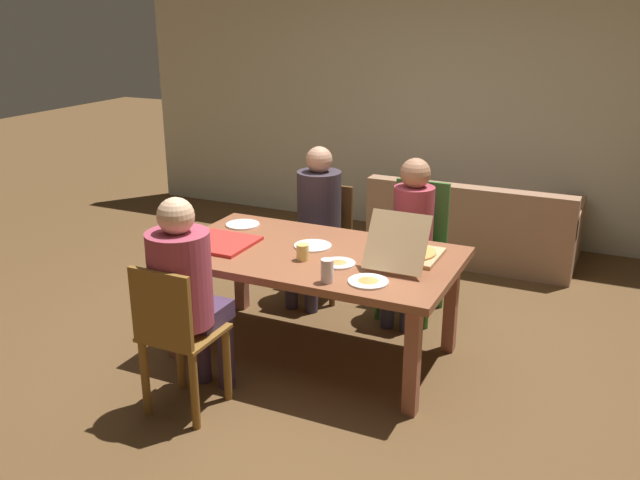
{
  "coord_description": "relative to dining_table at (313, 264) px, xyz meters",
  "views": [
    {
      "loc": [
        1.78,
        -3.72,
        2.23
      ],
      "look_at": [
        0.0,
        0.1,
        0.77
      ],
      "focal_mm": 38.5,
      "sensor_mm": 36.0,
      "label": 1
    }
  ],
  "objects": [
    {
      "name": "person_2",
      "position": [
        0.39,
        0.81,
        0.07
      ],
      "size": [
        0.29,
        0.49,
        1.2
      ],
      "color": "#2F3146",
      "rests_on": "ground"
    },
    {
      "name": "pizza_box_0",
      "position": [
        -0.62,
        -0.13,
        0.09
      ],
      "size": [
        0.42,
        0.42,
        0.02
      ],
      "color": "red",
      "rests_on": "dining_table"
    },
    {
      "name": "couch",
      "position": [
        0.54,
        2.3,
        -0.38
      ],
      "size": [
        1.81,
        0.92,
        0.74
      ],
      "color": "#9C7255",
      "rests_on": "ground"
    },
    {
      "name": "plate_0",
      "position": [
        -0.05,
        0.09,
        0.09
      ],
      "size": [
        0.25,
        0.25,
        0.01
      ],
      "color": "white",
      "rests_on": "dining_table"
    },
    {
      "name": "plate_3",
      "position": [
        0.5,
        -0.32,
        0.09
      ],
      "size": [
        0.23,
        0.23,
        0.03
      ],
      "color": "white",
      "rests_on": "dining_table"
    },
    {
      "name": "plate_1",
      "position": [
        -0.7,
        0.29,
        0.09
      ],
      "size": [
        0.24,
        0.24,
        0.01
      ],
      "color": "white",
      "rests_on": "dining_table"
    },
    {
      "name": "ground_plane",
      "position": [
        0.0,
        0.0,
        -0.64
      ],
      "size": [
        20.0,
        20.0,
        0.0
      ],
      "primitive_type": "plane",
      "color": "brown"
    },
    {
      "name": "back_wall",
      "position": [
        0.0,
        2.94,
        0.72
      ],
      "size": [
        6.7,
        0.12,
        2.72
      ],
      "primitive_type": "cube",
      "color": "beige",
      "rests_on": "ground"
    },
    {
      "name": "chair_2",
      "position": [
        0.39,
        0.97,
        -0.11
      ],
      "size": [
        0.43,
        0.45,
        0.98
      ],
      "color": "#356E2E",
      "rests_on": "ground"
    },
    {
      "name": "chair_1",
      "position": [
        -0.38,
        0.97,
        -0.16
      ],
      "size": [
        0.43,
        0.38,
        0.87
      ],
      "color": "#533518",
      "rests_on": "ground"
    },
    {
      "name": "drinking_glass_0",
      "position": [
        -0.0,
        -0.15,
        0.13
      ],
      "size": [
        0.08,
        0.08,
        0.1
      ],
      "primitive_type": "cylinder",
      "color": "#E7CB67",
      "rests_on": "dining_table"
    },
    {
      "name": "person_1",
      "position": [
        -0.38,
        0.84,
        0.08
      ],
      "size": [
        0.34,
        0.54,
        1.21
      ],
      "color": "#372E43",
      "rests_on": "ground"
    },
    {
      "name": "drinking_glass_1",
      "position": [
        0.29,
        -0.42,
        0.15
      ],
      "size": [
        0.07,
        0.07,
        0.14
      ],
      "primitive_type": "cylinder",
      "color": "silver",
      "rests_on": "dining_table"
    },
    {
      "name": "pizza_box_1",
      "position": [
        0.59,
        0.13,
        0.13
      ],
      "size": [
        0.37,
        0.56,
        0.34
      ],
      "color": "tan",
      "rests_on": "dining_table"
    },
    {
      "name": "dining_table",
      "position": [
        0.0,
        0.0,
        0.0
      ],
      "size": [
        1.84,
        1.06,
        0.72
      ],
      "color": "brown",
      "rests_on": "ground"
    },
    {
      "name": "chair_0",
      "position": [
        -0.38,
        -0.97,
        -0.16
      ],
      "size": [
        0.4,
        0.4,
        0.91
      ],
      "color": "brown",
      "rests_on": "ground"
    },
    {
      "name": "person_0",
      "position": [
        -0.38,
        -0.85,
        0.11
      ],
      "size": [
        0.35,
        0.5,
        1.26
      ],
      "color": "#402C46",
      "rests_on": "ground"
    },
    {
      "name": "plate_2",
      "position": [
        0.23,
        -0.13,
        0.09
      ],
      "size": [
        0.2,
        0.2,
        0.03
      ],
      "color": "white",
      "rests_on": "dining_table"
    }
  ]
}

